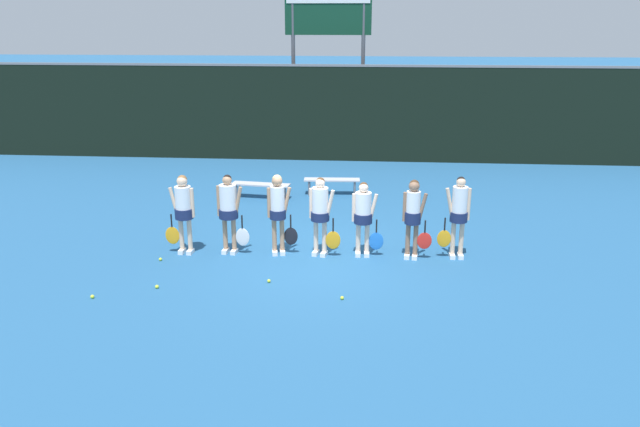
{
  "coord_description": "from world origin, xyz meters",
  "views": [
    {
      "loc": [
        1.04,
        -12.53,
        4.94
      ],
      "look_at": [
        0.03,
        0.01,
        0.94
      ],
      "focal_mm": 35.0,
      "sensor_mm": 36.0,
      "label": 1
    }
  ],
  "objects_px": {
    "bench_courtside": "(261,186)",
    "player_3": "(321,210)",
    "tennis_ball_0": "(246,242)",
    "tennis_ball_2": "(342,298)",
    "bench_far": "(332,181)",
    "tennis_ball_5": "(157,287)",
    "tennis_ball_1": "(160,259)",
    "player_5": "(413,213)",
    "player_6": "(459,211)",
    "tennis_ball_3": "(269,281)",
    "scoreboard": "(328,34)",
    "tennis_ball_4": "(92,297)",
    "player_1": "(229,207)",
    "player_2": "(278,208)",
    "player_4": "(363,213)",
    "player_0": "(183,207)"
  },
  "relations": [
    {
      "from": "bench_courtside",
      "to": "player_1",
      "type": "bearing_deg",
      "value": -82.18
    },
    {
      "from": "player_4",
      "to": "tennis_ball_2",
      "type": "height_order",
      "value": "player_4"
    },
    {
      "from": "player_5",
      "to": "tennis_ball_2",
      "type": "xyz_separation_m",
      "value": [
        -1.38,
        -2.18,
        -0.98
      ]
    },
    {
      "from": "scoreboard",
      "to": "tennis_ball_4",
      "type": "xyz_separation_m",
      "value": [
        -3.44,
        -12.8,
        -4.28
      ]
    },
    {
      "from": "player_2",
      "to": "player_3",
      "type": "relative_size",
      "value": 1.02
    },
    {
      "from": "player_6",
      "to": "tennis_ball_4",
      "type": "distance_m",
      "value": 7.43
    },
    {
      "from": "tennis_ball_2",
      "to": "tennis_ball_5",
      "type": "relative_size",
      "value": 0.94
    },
    {
      "from": "player_3",
      "to": "tennis_ball_5",
      "type": "bearing_deg",
      "value": -134.58
    },
    {
      "from": "tennis_ball_5",
      "to": "player_3",
      "type": "bearing_deg",
      "value": 33.86
    },
    {
      "from": "scoreboard",
      "to": "player_5",
      "type": "xyz_separation_m",
      "value": [
        2.5,
        -10.31,
        -3.3
      ]
    },
    {
      "from": "player_1",
      "to": "player_6",
      "type": "distance_m",
      "value": 4.87
    },
    {
      "from": "scoreboard",
      "to": "tennis_ball_3",
      "type": "xyz_separation_m",
      "value": [
        -0.33,
        -11.83,
        -4.29
      ]
    },
    {
      "from": "bench_far",
      "to": "player_3",
      "type": "relative_size",
      "value": 0.94
    },
    {
      "from": "player_6",
      "to": "tennis_ball_2",
      "type": "height_order",
      "value": "player_6"
    },
    {
      "from": "scoreboard",
      "to": "tennis_ball_1",
      "type": "xyz_separation_m",
      "value": [
        -2.79,
        -10.9,
        -4.29
      ]
    },
    {
      "from": "tennis_ball_2",
      "to": "tennis_ball_5",
      "type": "xyz_separation_m",
      "value": [
        -3.53,
        0.21,
        0.0
      ]
    },
    {
      "from": "player_4",
      "to": "player_2",
      "type": "bearing_deg",
      "value": 179.86
    },
    {
      "from": "tennis_ball_0",
      "to": "tennis_ball_3",
      "type": "height_order",
      "value": "tennis_ball_0"
    },
    {
      "from": "tennis_ball_0",
      "to": "tennis_ball_2",
      "type": "height_order",
      "value": "tennis_ball_0"
    },
    {
      "from": "tennis_ball_3",
      "to": "bench_courtside",
      "type": "bearing_deg",
      "value": 101.21
    },
    {
      "from": "player_0",
      "to": "tennis_ball_5",
      "type": "xyz_separation_m",
      "value": [
        -0.03,
        -1.87,
        -1.01
      ]
    },
    {
      "from": "bench_courtside",
      "to": "bench_far",
      "type": "height_order",
      "value": "bench_far"
    },
    {
      "from": "player_3",
      "to": "bench_far",
      "type": "bearing_deg",
      "value": 102.19
    },
    {
      "from": "player_4",
      "to": "tennis_ball_1",
      "type": "xyz_separation_m",
      "value": [
        -4.26,
        -0.66,
        -0.92
      ]
    },
    {
      "from": "tennis_ball_2",
      "to": "player_4",
      "type": "bearing_deg",
      "value": 81.4
    },
    {
      "from": "scoreboard",
      "to": "player_1",
      "type": "bearing_deg",
      "value": -97.81
    },
    {
      "from": "scoreboard",
      "to": "player_5",
      "type": "height_order",
      "value": "scoreboard"
    },
    {
      "from": "scoreboard",
      "to": "player_6",
      "type": "relative_size",
      "value": 3.16
    },
    {
      "from": "player_1",
      "to": "player_2",
      "type": "distance_m",
      "value": 1.06
    },
    {
      "from": "player_5",
      "to": "tennis_ball_0",
      "type": "relative_size",
      "value": 24.8
    },
    {
      "from": "player_4",
      "to": "player_6",
      "type": "bearing_deg",
      "value": -0.8
    },
    {
      "from": "scoreboard",
      "to": "tennis_ball_2",
      "type": "bearing_deg",
      "value": -84.86
    },
    {
      "from": "scoreboard",
      "to": "player_2",
      "type": "bearing_deg",
      "value": -91.97
    },
    {
      "from": "player_3",
      "to": "player_5",
      "type": "relative_size",
      "value": 1.0
    },
    {
      "from": "bench_far",
      "to": "player_3",
      "type": "bearing_deg",
      "value": -92.01
    },
    {
      "from": "player_0",
      "to": "player_6",
      "type": "xyz_separation_m",
      "value": [
        5.83,
        0.2,
        0.01
      ]
    },
    {
      "from": "player_6",
      "to": "player_3",
      "type": "bearing_deg",
      "value": 179.94
    },
    {
      "from": "bench_far",
      "to": "tennis_ball_1",
      "type": "xyz_separation_m",
      "value": [
        -3.29,
        -5.43,
        -0.36
      ]
    },
    {
      "from": "player_2",
      "to": "player_4",
      "type": "distance_m",
      "value": 1.82
    },
    {
      "from": "tennis_ball_5",
      "to": "tennis_ball_2",
      "type": "bearing_deg",
      "value": -3.33
    },
    {
      "from": "player_5",
      "to": "player_6",
      "type": "bearing_deg",
      "value": 12.95
    },
    {
      "from": "tennis_ball_0",
      "to": "tennis_ball_1",
      "type": "height_order",
      "value": "tennis_ball_0"
    },
    {
      "from": "tennis_ball_3",
      "to": "tennis_ball_5",
      "type": "distance_m",
      "value": 2.12
    },
    {
      "from": "bench_far",
      "to": "player_0",
      "type": "bearing_deg",
      "value": -122.91
    },
    {
      "from": "player_5",
      "to": "scoreboard",
      "type": "bearing_deg",
      "value": 110.67
    },
    {
      "from": "player_1",
      "to": "player_5",
      "type": "relative_size",
      "value": 1.02
    },
    {
      "from": "bench_courtside",
      "to": "bench_far",
      "type": "relative_size",
      "value": 1.04
    },
    {
      "from": "tennis_ball_1",
      "to": "tennis_ball_2",
      "type": "height_order",
      "value": "same"
    },
    {
      "from": "scoreboard",
      "to": "bench_courtside",
      "type": "bearing_deg",
      "value": -103.84
    },
    {
      "from": "bench_courtside",
      "to": "player_3",
      "type": "xyz_separation_m",
      "value": [
        2.03,
        -4.27,
        0.66
      ]
    }
  ]
}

